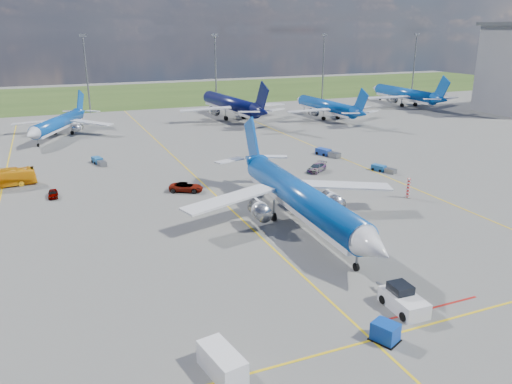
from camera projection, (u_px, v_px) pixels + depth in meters
name	position (u px, v px, depth m)	size (l,w,h in m)	color
ground	(270.00, 246.00, 57.66)	(400.00, 400.00, 0.00)	#5C5C59
grass_strip	(108.00, 96.00, 189.27)	(400.00, 80.00, 0.01)	#2D4719
taxiway_lines	(202.00, 182.00, 82.03)	(60.25, 160.00, 0.02)	yellow
floodlight_masts	(154.00, 68.00, 153.96)	(202.20, 0.50, 22.70)	slate
warning_post	(408.00, 188.00, 73.75)	(0.50, 0.50, 3.00)	red
bg_jet_nnw	(60.00, 136.00, 117.28)	(25.79, 33.85, 8.86)	#0B46A0
bg_jet_n	(231.00, 118.00, 141.42)	(33.56, 44.04, 11.54)	#070C3D
bg_jet_ne	(326.00, 118.00, 141.15)	(28.35, 37.21, 9.74)	#0B46A0
bg_jet_ene	(403.00, 105.00, 165.34)	(31.45, 41.28, 10.81)	#0B46A0
main_airliner	(299.00, 225.00, 63.95)	(31.47, 41.30, 10.82)	#0B46A0
pushback_tug	(403.00, 300.00, 44.39)	(2.55, 6.46, 2.17)	silver
uld_container	(385.00, 332.00, 39.84)	(1.57, 1.97, 1.57)	#0B399E
service_van	(222.00, 363.00, 35.85)	(1.93, 4.38, 1.93)	white
apron_bus	(2.00, 178.00, 78.90)	(2.37, 10.12, 2.82)	#F1A10E
service_car_a	(53.00, 194.00, 74.23)	(1.35, 3.36, 1.15)	#999999
service_car_b	(186.00, 187.00, 76.81)	(2.39, 5.18, 1.44)	#999999
service_car_c	(317.00, 168.00, 87.72)	(2.02, 4.98, 1.45)	#999999
baggage_tug_w	(383.00, 169.00, 87.80)	(2.75, 4.70, 1.03)	#1A589E
baggage_tug_c	(99.00, 161.00, 92.74)	(2.37, 5.04, 1.09)	#195A9A
baggage_tug_e	(327.00, 153.00, 98.79)	(3.06, 5.78, 1.25)	#1B3EA2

